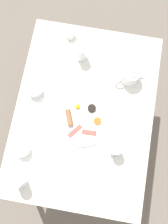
# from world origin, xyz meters

# --- Properties ---
(ground_plane) EXTENTS (8.00, 8.00, 0.00)m
(ground_plane) POSITION_xyz_m (0.00, 0.00, 0.00)
(ground_plane) COLOR #70665B
(table) EXTENTS (0.82, 1.12, 0.72)m
(table) POSITION_xyz_m (0.00, 0.00, 0.65)
(table) COLOR silver
(table) RESTS_ON ground_plane
(breakfast_plate) EXTENTS (0.32, 0.32, 0.04)m
(breakfast_plate) POSITION_xyz_m (-0.00, -0.04, 0.73)
(breakfast_plate) COLOR white
(breakfast_plate) RESTS_ON table
(teapot_near) EXTENTS (0.18, 0.12, 0.13)m
(teapot_near) POSITION_xyz_m (0.23, 0.27, 0.78)
(teapot_near) COLOR white
(teapot_near) RESTS_ON table
(teacup_with_saucer_left) EXTENTS (0.15, 0.15, 0.06)m
(teacup_with_saucer_left) POSITION_xyz_m (-0.30, -0.28, 0.75)
(teacup_with_saucer_left) COLOR white
(teacup_with_saucer_left) RESTS_ON table
(teacup_with_saucer_right) EXTENTS (0.15, 0.15, 0.06)m
(teacup_with_saucer_right) POSITION_xyz_m (-0.31, 0.08, 0.75)
(teacup_with_saucer_right) COLOR white
(teacup_with_saucer_right) RESTS_ON table
(water_glass_tall) EXTENTS (0.07, 0.07, 0.11)m
(water_glass_tall) POSITION_xyz_m (0.21, -0.19, 0.78)
(water_glass_tall) COLOR white
(water_glass_tall) RESTS_ON table
(water_glass_short) EXTENTS (0.07, 0.07, 0.14)m
(water_glass_short) POSITION_xyz_m (-0.28, -0.45, 0.79)
(water_glass_short) COLOR white
(water_glass_short) RESTS_ON table
(wine_glass_spare) EXTENTS (0.07, 0.07, 0.12)m
(wine_glass_spare) POSITION_xyz_m (-0.08, 0.35, 0.79)
(wine_glass_spare) COLOR white
(wine_glass_spare) RESTS_ON table
(creamer_jug) EXTENTS (0.08, 0.06, 0.05)m
(creamer_jug) POSITION_xyz_m (-0.17, 0.48, 0.75)
(creamer_jug) COLOR white
(creamer_jug) RESTS_ON table
(napkin_folded) EXTENTS (0.17, 0.15, 0.01)m
(napkin_folded) POSITION_xyz_m (-0.27, 0.31, 0.73)
(napkin_folded) COLOR white
(napkin_folded) RESTS_ON table
(fork_by_plate) EXTENTS (0.04, 0.17, 0.00)m
(fork_by_plate) POSITION_xyz_m (-0.02, -0.43, 0.73)
(fork_by_plate) COLOR silver
(fork_by_plate) RESTS_ON table
(knife_by_plate) EXTENTS (0.08, 0.21, 0.00)m
(knife_by_plate) POSITION_xyz_m (0.24, -0.38, 0.73)
(knife_by_plate) COLOR silver
(knife_by_plate) RESTS_ON table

